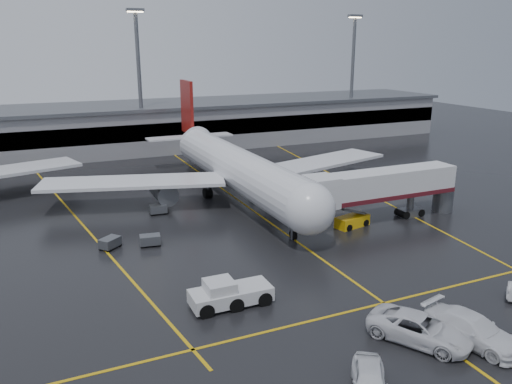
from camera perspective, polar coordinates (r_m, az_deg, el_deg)
name	(u,v)px	position (r m, az deg, el deg)	size (l,w,h in m)	color
ground	(265,219)	(59.03, 0.98, -3.02)	(220.00, 220.00, 0.00)	black
apron_line_centre	(265,219)	(59.03, 0.98, -3.01)	(0.25, 90.00, 0.02)	gold
apron_line_stop	(384,303)	(41.78, 14.13, -11.97)	(60.00, 0.25, 0.02)	gold
apron_line_left	(75,216)	(63.62, -19.61, -2.55)	(0.25, 70.00, 0.02)	gold
apron_line_right	(347,182)	(75.96, 10.14, 1.10)	(0.25, 70.00, 0.02)	gold
terminal	(162,125)	(102.35, -10.52, 7.39)	(122.00, 19.00, 8.60)	gray
light_mast_mid	(139,74)	(94.50, -12.97, 12.75)	(3.00, 1.20, 25.45)	#595B60
light_mast_right	(352,69)	(112.41, 10.75, 13.34)	(3.00, 1.20, 25.45)	#595B60
main_airliner	(233,166)	(66.44, -2.54, 2.92)	(48.80, 45.60, 14.10)	silver
jet_bridge	(383,188)	(59.00, 14.02, 0.47)	(19.90, 3.40, 6.05)	silver
pushback_tractor	(229,294)	(39.97, -3.09, -11.38)	(6.34, 2.77, 2.26)	silver
belt_loader	(352,221)	(57.40, 10.72, -3.21)	(4.27, 2.61, 2.53)	#EBAF0E
service_van_a	(420,329)	(37.19, 17.87, -14.35)	(3.18, 6.90, 1.92)	silver
service_van_b	(472,329)	(38.27, 23.06, -13.96)	(2.74, 6.74, 1.96)	white
service_van_d	(369,381)	(31.79, 12.57, -19.93)	(1.94, 4.83, 1.65)	white
baggage_cart_a	(150,240)	(52.19, -11.77, -5.26)	(2.18, 1.59, 1.12)	#595B60
baggage_cart_b	(110,242)	(52.45, -16.04, -5.45)	(2.37, 2.27, 1.12)	#595B60
baggage_cart_c	(158,209)	(61.62, -10.90, -1.88)	(2.08, 1.43, 1.12)	#595B60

